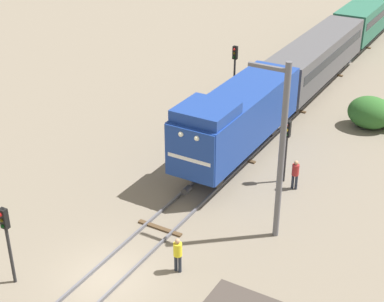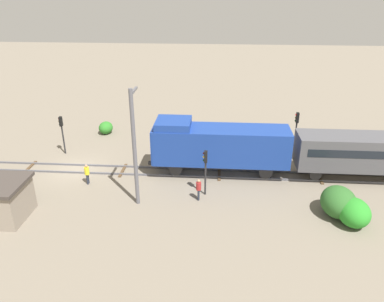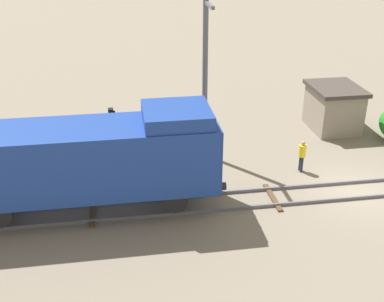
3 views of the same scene
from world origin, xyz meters
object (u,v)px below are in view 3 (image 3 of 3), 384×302
(catenary_mast, at_px, (205,76))
(relay_hut, at_px, (334,107))
(locomotive, at_px, (91,157))
(worker_near_track, at_px, (302,154))
(worker_by_signal, at_px, (123,150))
(traffic_signal_mid, at_px, (112,130))

(catenary_mast, bearing_deg, relay_hut, -73.27)
(locomotive, height_order, relay_hut, locomotive)
(worker_near_track, relative_size, worker_by_signal, 1.00)
(catenary_mast, bearing_deg, locomotive, 130.57)
(locomotive, height_order, traffic_signal_mid, locomotive)
(traffic_signal_mid, height_order, catenary_mast, catenary_mast)
(locomotive, xyz_separation_m, traffic_signal_mid, (3.40, -0.91, -0.23))
(worker_by_signal, height_order, relay_hut, relay_hut)
(locomotive, relative_size, worker_by_signal, 6.82)
(worker_near_track, bearing_deg, traffic_signal_mid, 28.12)
(locomotive, xyz_separation_m, worker_by_signal, (4.20, -1.36, -1.78))
(locomotive, bearing_deg, worker_by_signal, -17.92)
(worker_near_track, height_order, worker_by_signal, same)
(worker_near_track, distance_m, catenary_mast, 6.36)
(traffic_signal_mid, bearing_deg, catenary_mast, -72.41)
(relay_hut, bearing_deg, catenary_mast, 106.73)
(locomotive, relative_size, traffic_signal_mid, 3.20)
(worker_by_signal, distance_m, relay_hut, 13.35)
(locomotive, distance_m, worker_by_signal, 4.76)
(traffic_signal_mid, height_order, relay_hut, traffic_signal_mid)
(worker_near_track, bearing_deg, catenary_mast, 5.28)
(catenary_mast, bearing_deg, traffic_signal_mid, 107.59)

